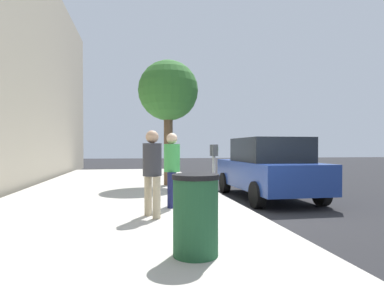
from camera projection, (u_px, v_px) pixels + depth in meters
ground_plane at (247, 215)px, 7.37m from camera, size 80.00×80.00×0.00m
sidewalk_slab at (109, 216)px, 6.87m from camera, size 28.00×6.00×0.15m
parking_meter at (214, 162)px, 7.57m from camera, size 0.36×0.12×1.41m
pedestrian_at_meter at (172, 164)px, 7.51m from camera, size 0.50×0.36×1.67m
pedestrian_bystander at (152, 167)px, 6.38m from camera, size 0.48×0.36×1.67m
parked_sedan_near at (268, 168)px, 9.66m from camera, size 4.42×2.01×1.77m
street_tree at (168, 92)px, 11.87m from camera, size 2.15×2.15×4.46m
traffic_signal at (168, 126)px, 16.89m from camera, size 0.24×0.44×3.60m
trash_bin at (196, 215)px, 4.10m from camera, size 0.59×0.59×1.01m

